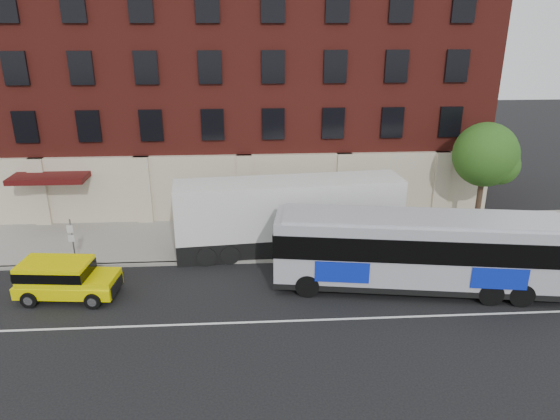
{
  "coord_description": "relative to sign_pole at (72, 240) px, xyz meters",
  "views": [
    {
      "loc": [
        0.29,
        -17.42,
        11.6
      ],
      "look_at": [
        1.73,
        5.5,
        3.01
      ],
      "focal_mm": 32.66,
      "sensor_mm": 36.0,
      "label": 1
    }
  ],
  "objects": [
    {
      "name": "city_bus",
      "position": [
        16.32,
        -3.23,
        0.5
      ],
      "size": [
        13.2,
        4.69,
        3.54
      ],
      "color": "#A7A7B0",
      "rests_on": "ground"
    },
    {
      "name": "shipping_container",
      "position": [
        10.84,
        1.21,
        0.49
      ],
      "size": [
        11.92,
        3.43,
        3.92
      ],
      "color": "black",
      "rests_on": "ground"
    },
    {
      "name": "yellow_suv",
      "position": [
        0.5,
        -3.1,
        -0.45
      ],
      "size": [
        4.64,
        2.33,
        1.74
      ],
      "color": "#FAEE00",
      "rests_on": "ground"
    },
    {
      "name": "ground",
      "position": [
        8.5,
        -6.15,
        -1.45
      ],
      "size": [
        120.0,
        120.0,
        0.0
      ],
      "primitive_type": "plane",
      "color": "black",
      "rests_on": "ground"
    },
    {
      "name": "kerb",
      "position": [
        8.5,
        -0.15,
        -1.38
      ],
      "size": [
        60.0,
        0.25,
        0.15
      ],
      "primitive_type": "cube",
      "color": "gray",
      "rests_on": "ground"
    },
    {
      "name": "lane_line",
      "position": [
        8.5,
        -5.65,
        -1.45
      ],
      "size": [
        60.0,
        0.12,
        0.01
      ],
      "primitive_type": "cube",
      "color": "silver",
      "rests_on": "ground"
    },
    {
      "name": "sign_pole",
      "position": [
        0.0,
        0.0,
        0.0
      ],
      "size": [
        0.3,
        0.2,
        2.5
      ],
      "color": "slate",
      "rests_on": "ground"
    },
    {
      "name": "sidewalk",
      "position": [
        8.5,
        2.85,
        -1.38
      ],
      "size": [
        60.0,
        6.0,
        0.15
      ],
      "primitive_type": "cube",
      "color": "gray",
      "rests_on": "ground"
    },
    {
      "name": "street_tree",
      "position": [
        22.04,
        3.34,
        2.96
      ],
      "size": [
        3.6,
        3.6,
        6.2
      ],
      "color": "#3A291D",
      "rests_on": "sidewalk"
    },
    {
      "name": "building",
      "position": [
        8.49,
        10.77,
        6.13
      ],
      "size": [
        30.0,
        12.1,
        15.0
      ],
      "color": "maroon",
      "rests_on": "sidewalk"
    }
  ]
}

